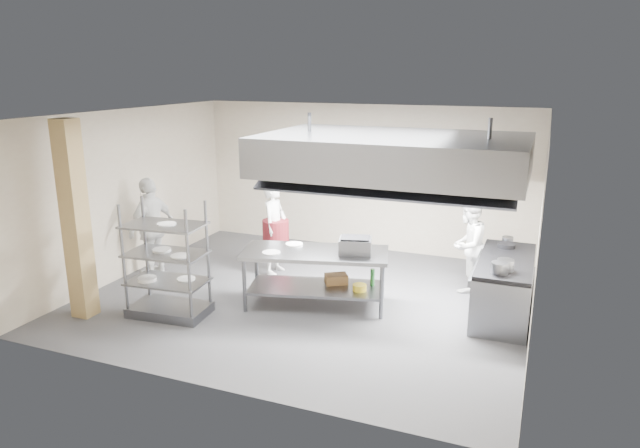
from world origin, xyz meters
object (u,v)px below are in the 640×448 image
at_px(island, 315,278).
at_px(cooking_range, 504,289).
at_px(chef_plating, 152,228).
at_px(pass_rack, 166,260).
at_px(stockpot, 505,265).
at_px(chef_head, 275,228).
at_px(chef_line, 468,245).
at_px(griddle, 355,246).

distance_m(island, cooking_range, 2.92).
relative_size(cooking_range, chef_plating, 1.09).
bearing_deg(pass_rack, stockpot, 10.60).
xyz_separation_m(cooking_range, stockpot, (0.02, -0.55, 0.56)).
bearing_deg(chef_head, stockpot, -103.42).
xyz_separation_m(chef_line, griddle, (-1.52, -1.44, 0.23)).
xyz_separation_m(island, chef_plating, (-3.26, 0.18, 0.46)).
height_order(chef_line, stockpot, chef_line).
relative_size(chef_plating, griddle, 3.72).
bearing_deg(cooking_range, chef_line, 129.65).
bearing_deg(griddle, island, 175.90).
xyz_separation_m(pass_rack, cooking_range, (4.78, 1.91, -0.47)).
bearing_deg(island, chef_plating, 162.52).
distance_m(island, stockpot, 2.89).
bearing_deg(pass_rack, chef_plating, 128.76).
relative_size(chef_line, chef_plating, 0.88).
bearing_deg(stockpot, pass_rack, -164.19).
bearing_deg(stockpot, chef_head, 166.99).
relative_size(pass_rack, chef_line, 1.11).
bearing_deg(chef_line, chef_plating, -59.54).
bearing_deg(island, chef_line, 21.75).
xyz_separation_m(pass_rack, chef_head, (0.69, 2.31, -0.03)).
bearing_deg(island, griddle, -3.63).
bearing_deg(stockpot, chef_line, 116.92).
relative_size(chef_head, chef_plating, 0.94).
distance_m(chef_head, chef_line, 3.44).
bearing_deg(cooking_range, griddle, -164.22).
height_order(chef_head, stockpot, chef_head).
relative_size(cooking_range, chef_head, 1.16).
bearing_deg(cooking_range, chef_plating, -174.74).
height_order(chef_head, chef_line, chef_head).
xyz_separation_m(island, chef_line, (2.14, 1.56, 0.35)).
height_order(island, chef_plating, chef_plating).
bearing_deg(cooking_range, stockpot, -88.41).
height_order(island, cooking_range, island).
xyz_separation_m(island, griddle, (0.62, 0.12, 0.58)).
height_order(pass_rack, stockpot, pass_rack).
distance_m(chef_plating, griddle, 3.88).
distance_m(cooking_range, chef_head, 4.13).
distance_m(island, chef_plating, 3.29).
relative_size(pass_rack, griddle, 3.61).
bearing_deg(chef_plating, stockpot, 95.72).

